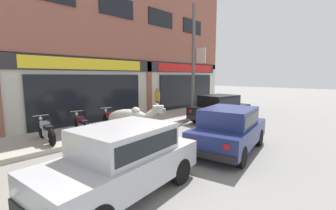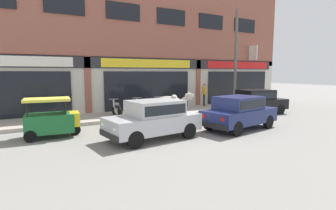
{
  "view_description": "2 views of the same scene",
  "coord_description": "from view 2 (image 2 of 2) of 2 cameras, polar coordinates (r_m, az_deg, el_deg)",
  "views": [
    {
      "loc": [
        -5.51,
        -5.27,
        2.49
      ],
      "look_at": [
        1.21,
        1.0,
        1.29
      ],
      "focal_mm": 24.0,
      "sensor_mm": 36.0,
      "label": 1
    },
    {
      "loc": [
        -7.1,
        -10.2,
        2.5
      ],
      "look_at": [
        -0.86,
        1.0,
        0.89
      ],
      "focal_mm": 28.0,
      "sensor_mm": 36.0,
      "label": 2
    }
  ],
  "objects": [
    {
      "name": "auto_rickshaw",
      "position": [
        11.03,
        -23.98,
        -3.07
      ],
      "size": [
        2.04,
        1.31,
        1.52
      ],
      "color": "black",
      "rests_on": "ground"
    },
    {
      "name": "cow",
      "position": [
        13.0,
        0.59,
        0.55
      ],
      "size": [
        1.48,
        1.84,
        1.61
      ],
      "color": "#9E998E",
      "rests_on": "ground"
    },
    {
      "name": "car_1",
      "position": [
        16.64,
        18.67,
        0.96
      ],
      "size": [
        3.74,
        2.01,
        1.46
      ],
      "color": "black",
      "rests_on": "ground"
    },
    {
      "name": "car_2",
      "position": [
        11.86,
        15.21,
        -1.27
      ],
      "size": [
        3.79,
        2.18,
        1.46
      ],
      "color": "black",
      "rests_on": "ground"
    },
    {
      "name": "motorcycle_2",
      "position": [
        15.24,
        -1.41,
        -0.19
      ],
      "size": [
        0.57,
        1.81,
        0.88
      ],
      "color": "black",
      "rests_on": "sidewalk"
    },
    {
      "name": "shop_building",
      "position": [
        17.24,
        -4.64,
        14.96
      ],
      "size": [
        23.0,
        1.4,
        10.1
      ],
      "color": "#8E5142",
      "rests_on": "ground"
    },
    {
      "name": "car_0",
      "position": [
        9.81,
        -3.14,
        -2.75
      ],
      "size": [
        3.74,
        2.0,
        1.46
      ],
      "color": "black",
      "rests_on": "ground"
    },
    {
      "name": "motorcycle_1",
      "position": [
        14.71,
        -6.24,
        -0.5
      ],
      "size": [
        0.6,
        1.8,
        0.88
      ],
      "color": "black",
      "rests_on": "sidewalk"
    },
    {
      "name": "pedestrian",
      "position": [
        18.33,
        7.89,
        2.86
      ],
      "size": [
        0.32,
        0.46,
        1.6
      ],
      "color": "#2D2D33",
      "rests_on": "sidewalk"
    },
    {
      "name": "utility_pole",
      "position": [
        17.51,
        14.51,
        9.54
      ],
      "size": [
        0.18,
        0.18,
        6.27
      ],
      "primitive_type": "cylinder",
      "color": "#595651",
      "rests_on": "sidewalk"
    },
    {
      "name": "motorcycle_0",
      "position": [
        14.21,
        -11.13,
        -0.86
      ],
      "size": [
        0.52,
        1.81,
        0.88
      ],
      "color": "black",
      "rests_on": "sidewalk"
    },
    {
      "name": "sidewalk",
      "position": [
        15.74,
        -1.92,
        -1.69
      ],
      "size": [
        19.0,
        2.86,
        0.17
      ],
      "primitive_type": "cube",
      "color": "#A8A093",
      "rests_on": "ground"
    },
    {
      "name": "ground_plane",
      "position": [
        12.68,
        5.62,
        -4.25
      ],
      "size": [
        90.0,
        90.0,
        0.0
      ],
      "primitive_type": "plane",
      "color": "gray"
    }
  ]
}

